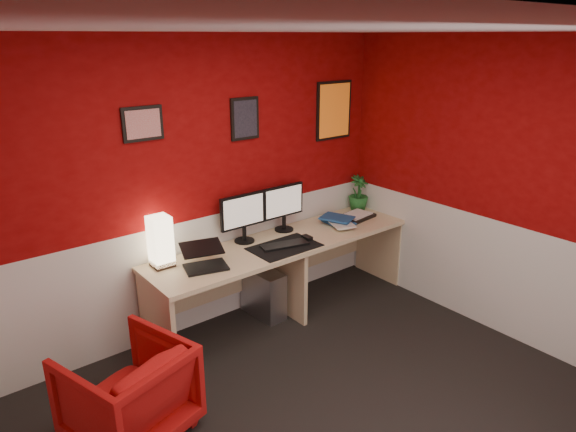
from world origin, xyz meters
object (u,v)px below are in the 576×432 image
at_px(monitor_left, 244,211).
at_px(potted_plant, 358,193).
at_px(pc_tower, 263,293).
at_px(armchair, 128,392).
at_px(desk, 285,278).
at_px(laptop, 205,255).
at_px(zen_tray, 356,216).
at_px(monitor_right, 284,201).
at_px(shoji_lamp, 161,243).

xyz_separation_m(monitor_left, potted_plant, (1.44, -0.01, -0.11)).
xyz_separation_m(pc_tower, armchair, (-1.57, -0.69, 0.09)).
distance_m(desk, armchair, 1.85).
xyz_separation_m(desk, potted_plant, (1.14, 0.21, 0.55)).
distance_m(desk, potted_plant, 1.28).
height_order(laptop, zen_tray, laptop).
bearing_deg(zen_tray, potted_plant, 40.82).
bearing_deg(armchair, monitor_right, -173.40).
distance_m(monitor_left, armchair, 1.81).
bearing_deg(potted_plant, shoji_lamp, -179.77).
height_order(zen_tray, potted_plant, potted_plant).
distance_m(pc_tower, armchair, 1.72).
bearing_deg(desk, zen_tray, 2.10).
height_order(laptop, monitor_left, monitor_left).
height_order(desk, armchair, desk).
distance_m(shoji_lamp, laptop, 0.37).
relative_size(shoji_lamp, monitor_right, 0.69).
height_order(monitor_left, pc_tower, monitor_left).
bearing_deg(laptop, desk, 19.62).
distance_m(monitor_left, zen_tray, 1.28).
bearing_deg(desk, pc_tower, 149.30).
bearing_deg(potted_plant, laptop, -172.49).
xyz_separation_m(shoji_lamp, laptop, (0.25, -0.25, -0.09)).
bearing_deg(zen_tray, monitor_left, 171.64).
xyz_separation_m(laptop, potted_plant, (1.99, 0.26, 0.07)).
bearing_deg(zen_tray, pc_tower, 176.39).
bearing_deg(pc_tower, laptop, -169.39).
distance_m(potted_plant, pc_tower, 1.49).
relative_size(laptop, potted_plant, 0.90).
bearing_deg(potted_plant, pc_tower, -175.69).
height_order(zen_tray, pc_tower, zen_tray).
bearing_deg(potted_plant, monitor_right, 179.13).
distance_m(shoji_lamp, pc_tower, 1.16).
bearing_deg(pc_tower, monitor_right, 15.61).
distance_m(zen_tray, pc_tower, 1.24).
distance_m(laptop, monitor_right, 1.06).
relative_size(zen_tray, pc_tower, 0.78).
distance_m(shoji_lamp, zen_tray, 2.06).
xyz_separation_m(laptop, zen_tray, (1.79, 0.09, -0.09)).
relative_size(pc_tower, armchair, 0.64).
bearing_deg(monitor_left, desk, -36.50).
bearing_deg(pc_tower, zen_tray, -6.67).
bearing_deg(potted_plant, monitor_left, 179.55).
distance_m(laptop, monitor_left, 0.64).
xyz_separation_m(potted_plant, armchair, (-2.89, -0.79, -0.59)).
height_order(zen_tray, armchair, zen_tray).
height_order(monitor_right, zen_tray, monitor_right).
bearing_deg(shoji_lamp, armchair, -129.79).
distance_m(desk, monitor_right, 0.71).
height_order(shoji_lamp, monitor_right, monitor_right).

